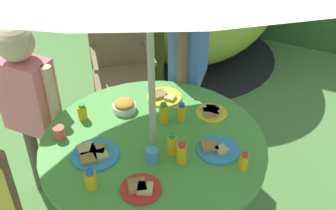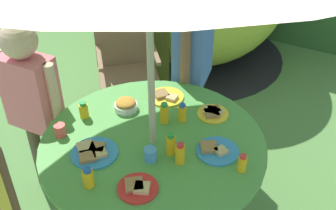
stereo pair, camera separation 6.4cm
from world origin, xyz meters
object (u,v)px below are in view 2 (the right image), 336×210
at_px(cup_far, 150,154).
at_px(juice_bottle_near_left, 242,163).
at_px(snack_bowl, 126,105).
at_px(juice_bottle_center_back, 83,111).
at_px(wooden_chair, 126,60).
at_px(juice_bottle_spot_b, 88,178).
at_px(child_in_pink_shirt, 31,92).
at_px(plate_far_right, 166,96).
at_px(juice_bottle_mid_right, 171,144).
at_px(plate_back_edge, 213,113).
at_px(child_in_blue_shirt, 193,46).
at_px(cup_near, 60,130).
at_px(juice_bottle_center_front, 180,154).
at_px(juice_bottle_far_left, 164,113).
at_px(juice_bottle_spot_a, 182,113).
at_px(garden_table, 153,163).
at_px(plate_front_edge, 93,152).
at_px(plate_near_right, 138,187).
at_px(plate_mid_left, 216,150).

bearing_deg(cup_far, juice_bottle_near_left, 18.97).
distance_m(snack_bowl, juice_bottle_center_back, 0.26).
xyz_separation_m(wooden_chair, juice_bottle_spot_b, (0.74, -1.45, 0.28)).
height_order(wooden_chair, child_in_pink_shirt, child_in_pink_shirt).
bearing_deg(plate_far_right, juice_bottle_mid_right, -58.56).
bearing_deg(juice_bottle_mid_right, plate_back_edge, 81.57).
bearing_deg(child_in_blue_shirt, plate_back_edge, 27.04).
relative_size(juice_bottle_center_back, cup_near, 1.44).
bearing_deg(juice_bottle_center_front, juice_bottle_near_left, 17.20).
relative_size(wooden_chair, juice_bottle_center_front, 7.83).
xyz_separation_m(juice_bottle_near_left, juice_bottle_far_left, (-0.54, 0.16, 0.01)).
bearing_deg(juice_bottle_spot_a, garden_table, -102.82).
bearing_deg(cup_near, juice_bottle_far_left, 40.25).
height_order(juice_bottle_near_left, cup_far, juice_bottle_near_left).
distance_m(wooden_chair, cup_far, 1.50).
bearing_deg(juice_bottle_spot_a, wooden_chair, 139.58).
bearing_deg(child_in_blue_shirt, snack_bowl, -22.30).
xyz_separation_m(plate_far_right, juice_bottle_center_front, (0.34, -0.48, 0.05)).
relative_size(juice_bottle_spot_a, cup_near, 1.61).
xyz_separation_m(plate_back_edge, juice_bottle_near_left, (0.32, -0.36, 0.03)).
height_order(child_in_blue_shirt, snack_bowl, child_in_blue_shirt).
relative_size(wooden_chair, cup_far, 12.88).
xyz_separation_m(plate_back_edge, juice_bottle_mid_right, (-0.06, -0.42, 0.05)).
relative_size(snack_bowl, cup_far, 1.91).
distance_m(garden_table, cup_near, 0.56).
relative_size(plate_back_edge, juice_bottle_mid_right, 1.47).
bearing_deg(plate_back_edge, wooden_chair, 148.69).
height_order(child_in_pink_shirt, juice_bottle_mid_right, child_in_pink_shirt).
bearing_deg(wooden_chair, juice_bottle_center_back, -109.41).
relative_size(garden_table, cup_far, 16.78).
bearing_deg(juice_bottle_near_left, snack_bowl, 168.75).
distance_m(snack_bowl, plate_back_edge, 0.53).
bearing_deg(plate_front_edge, plate_near_right, -16.65).
height_order(plate_near_right, juice_bottle_spot_b, juice_bottle_spot_b).
xyz_separation_m(child_in_pink_shirt, cup_far, (0.92, -0.11, -0.03)).
bearing_deg(plate_mid_left, wooden_chair, 142.00).
height_order(child_in_pink_shirt, juice_bottle_spot_a, child_in_pink_shirt).
height_order(juice_bottle_center_back, juice_bottle_mid_right, juice_bottle_mid_right).
bearing_deg(juice_bottle_center_front, plate_front_edge, -159.20).
relative_size(juice_bottle_near_left, juice_bottle_spot_a, 0.88).
xyz_separation_m(wooden_chair, juice_bottle_near_left, (1.36, -1.00, 0.27)).
bearing_deg(cup_far, child_in_pink_shirt, 173.44).
height_order(plate_front_edge, juice_bottle_spot_b, juice_bottle_spot_b).
distance_m(child_in_blue_shirt, cup_near, 1.10).
distance_m(snack_bowl, cup_near, 0.43).
bearing_deg(juice_bottle_near_left, cup_near, -167.43).
relative_size(plate_back_edge, cup_near, 2.60).
distance_m(garden_table, juice_bottle_center_back, 0.52).
relative_size(garden_table, child_in_pink_shirt, 0.97).
relative_size(garden_table, juice_bottle_center_back, 11.96).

